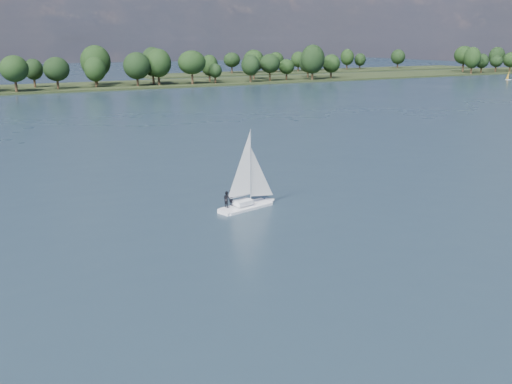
{
  "coord_description": "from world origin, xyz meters",
  "views": [
    {
      "loc": [
        -37.91,
        -20.28,
        18.67
      ],
      "look_at": [
        -9.15,
        32.32,
        2.5
      ],
      "focal_mm": 40.0,
      "sensor_mm": 36.0,
      "label": 1
    }
  ],
  "objects": [
    {
      "name": "ground",
      "position": [
        0.0,
        100.0,
        0.0
      ],
      "size": [
        700.0,
        700.0,
        0.0
      ],
      "primitive_type": "plane",
      "color": "#233342",
      "rests_on": "ground"
    },
    {
      "name": "dinghy_orange",
      "position": [
        195.92,
        160.91,
        0.97
      ],
      "size": [
        2.72,
        1.56,
        4.09
      ],
      "rotation": [
        0.0,
        0.0,
        -0.23
      ],
      "color": "silver",
      "rests_on": "ground"
    },
    {
      "name": "sailboat",
      "position": [
        -9.22,
        34.65,
        2.64
      ],
      "size": [
        7.45,
        3.65,
        9.45
      ],
      "rotation": [
        0.0,
        0.0,
        0.24
      ],
      "color": "white",
      "rests_on": "ground"
    },
    {
      "name": "far_shore_back",
      "position": [
        160.0,
        260.0,
        0.0
      ],
      "size": [
        220.0,
        30.0,
        1.4
      ],
      "primitive_type": "cube",
      "color": "black",
      "rests_on": "ground"
    },
    {
      "name": "far_shore",
      "position": [
        0.0,
        212.0,
        0.0
      ],
      "size": [
        660.0,
        40.0,
        1.5
      ],
      "primitive_type": "cube",
      "color": "black",
      "rests_on": "ground"
    },
    {
      "name": "treeline",
      "position": [
        -10.67,
        208.36,
        8.11
      ],
      "size": [
        562.51,
        73.61,
        18.07
      ],
      "color": "black",
      "rests_on": "ground"
    }
  ]
}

